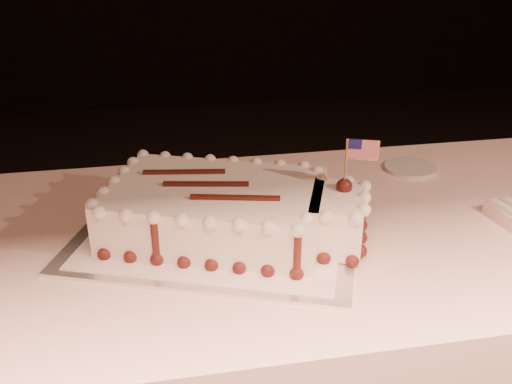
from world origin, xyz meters
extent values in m
cube|color=#FFD1C5|center=(0.00, 0.60, 0.38)|extent=(2.40, 0.80, 0.75)
cube|color=silver|center=(-0.33, 0.59, 0.75)|extent=(0.67, 0.59, 0.01)
cube|color=white|center=(-0.33, 0.59, 0.76)|extent=(0.60, 0.53, 0.00)
cube|color=white|center=(-0.33, 0.59, 0.81)|extent=(0.49, 0.41, 0.10)
cube|color=white|center=(-0.11, 0.51, 0.81)|extent=(0.15, 0.18, 0.10)
sphere|color=#571C15|center=(-0.55, 0.53, 0.77)|extent=(0.03, 0.03, 0.03)
sphere|color=#571C15|center=(-0.50, 0.51, 0.77)|extent=(0.03, 0.03, 0.03)
sphere|color=#571C15|center=(-0.45, 0.49, 0.77)|extent=(0.03, 0.03, 0.03)
sphere|color=#571C15|center=(-0.41, 0.47, 0.77)|extent=(0.03, 0.03, 0.03)
sphere|color=#571C15|center=(-0.36, 0.45, 0.77)|extent=(0.03, 0.03, 0.03)
sphere|color=#571C15|center=(-0.31, 0.44, 0.77)|extent=(0.03, 0.03, 0.03)
sphere|color=#571C15|center=(-0.26, 0.42, 0.77)|extent=(0.03, 0.03, 0.03)
sphere|color=#571C15|center=(-0.21, 0.40, 0.77)|extent=(0.03, 0.03, 0.03)
sphere|color=#571C15|center=(-0.19, 0.43, 0.77)|extent=(0.03, 0.03, 0.03)
sphere|color=#571C15|center=(-0.15, 0.44, 0.77)|extent=(0.03, 0.03, 0.03)
sphere|color=#571C15|center=(-0.10, 0.42, 0.77)|extent=(0.03, 0.03, 0.03)
sphere|color=#571C15|center=(-0.08, 0.45, 0.77)|extent=(0.03, 0.03, 0.03)
sphere|color=#571C15|center=(-0.06, 0.50, 0.77)|extent=(0.03, 0.03, 0.03)
sphere|color=#571C15|center=(-0.04, 0.55, 0.77)|extent=(0.03, 0.03, 0.03)
sphere|color=#571C15|center=(-0.07, 0.57, 0.77)|extent=(0.03, 0.03, 0.03)
sphere|color=#571C15|center=(-0.11, 0.59, 0.77)|extent=(0.03, 0.03, 0.03)
sphere|color=#571C15|center=(-0.11, 0.63, 0.77)|extent=(0.03, 0.03, 0.03)
sphere|color=#571C15|center=(-0.13, 0.66, 0.77)|extent=(0.03, 0.03, 0.03)
sphere|color=#571C15|center=(-0.18, 0.68, 0.77)|extent=(0.03, 0.03, 0.03)
sphere|color=#571C15|center=(-0.23, 0.70, 0.77)|extent=(0.03, 0.03, 0.03)
sphere|color=#571C15|center=(-0.28, 0.72, 0.77)|extent=(0.03, 0.03, 0.03)
sphere|color=#571C15|center=(-0.33, 0.74, 0.77)|extent=(0.03, 0.03, 0.03)
sphere|color=#571C15|center=(-0.37, 0.76, 0.77)|extent=(0.03, 0.03, 0.03)
sphere|color=#571C15|center=(-0.42, 0.77, 0.77)|extent=(0.03, 0.03, 0.03)
sphere|color=#571C15|center=(-0.47, 0.79, 0.77)|extent=(0.03, 0.03, 0.03)
sphere|color=#571C15|center=(-0.49, 0.75, 0.77)|extent=(0.03, 0.03, 0.03)
sphere|color=#571C15|center=(-0.51, 0.70, 0.77)|extent=(0.03, 0.03, 0.03)
sphere|color=#571C15|center=(-0.53, 0.66, 0.77)|extent=(0.03, 0.03, 0.03)
sphere|color=#571C15|center=(-0.55, 0.61, 0.77)|extent=(0.03, 0.03, 0.03)
sphere|color=#571C15|center=(-0.56, 0.56, 0.77)|extent=(0.03, 0.03, 0.03)
sphere|color=white|center=(-0.55, 0.53, 0.86)|extent=(0.03, 0.03, 0.03)
sphere|color=white|center=(-0.50, 0.51, 0.86)|extent=(0.03, 0.03, 0.03)
sphere|color=white|center=(-0.45, 0.49, 0.86)|extent=(0.03, 0.03, 0.03)
sphere|color=white|center=(-0.41, 0.47, 0.86)|extent=(0.03, 0.03, 0.03)
sphere|color=white|center=(-0.36, 0.45, 0.86)|extent=(0.03, 0.03, 0.03)
sphere|color=white|center=(-0.31, 0.44, 0.86)|extent=(0.03, 0.03, 0.03)
sphere|color=white|center=(-0.26, 0.42, 0.86)|extent=(0.03, 0.03, 0.03)
sphere|color=white|center=(-0.21, 0.40, 0.86)|extent=(0.03, 0.03, 0.03)
sphere|color=white|center=(-0.19, 0.43, 0.86)|extent=(0.03, 0.03, 0.03)
sphere|color=white|center=(-0.15, 0.44, 0.86)|extent=(0.03, 0.03, 0.03)
sphere|color=white|center=(-0.10, 0.42, 0.86)|extent=(0.03, 0.03, 0.03)
sphere|color=white|center=(-0.08, 0.45, 0.86)|extent=(0.03, 0.03, 0.03)
sphere|color=white|center=(-0.06, 0.50, 0.86)|extent=(0.03, 0.03, 0.03)
sphere|color=white|center=(-0.04, 0.55, 0.86)|extent=(0.03, 0.03, 0.03)
sphere|color=white|center=(-0.07, 0.57, 0.86)|extent=(0.03, 0.03, 0.03)
sphere|color=white|center=(-0.11, 0.59, 0.86)|extent=(0.03, 0.03, 0.03)
sphere|color=white|center=(-0.11, 0.63, 0.86)|extent=(0.03, 0.03, 0.03)
sphere|color=white|center=(-0.13, 0.66, 0.86)|extent=(0.03, 0.03, 0.03)
sphere|color=white|center=(-0.18, 0.68, 0.86)|extent=(0.03, 0.03, 0.03)
sphere|color=white|center=(-0.23, 0.70, 0.86)|extent=(0.03, 0.03, 0.03)
sphere|color=white|center=(-0.28, 0.72, 0.86)|extent=(0.03, 0.03, 0.03)
sphere|color=white|center=(-0.33, 0.74, 0.86)|extent=(0.03, 0.03, 0.03)
sphere|color=white|center=(-0.37, 0.76, 0.86)|extent=(0.03, 0.03, 0.03)
sphere|color=white|center=(-0.42, 0.77, 0.86)|extent=(0.03, 0.03, 0.03)
sphere|color=white|center=(-0.47, 0.79, 0.86)|extent=(0.03, 0.03, 0.03)
sphere|color=white|center=(-0.49, 0.75, 0.86)|extent=(0.03, 0.03, 0.03)
sphere|color=white|center=(-0.51, 0.70, 0.86)|extent=(0.03, 0.03, 0.03)
sphere|color=white|center=(-0.53, 0.66, 0.86)|extent=(0.03, 0.03, 0.03)
sphere|color=white|center=(-0.55, 0.61, 0.86)|extent=(0.03, 0.03, 0.03)
sphere|color=white|center=(-0.56, 0.56, 0.86)|extent=(0.03, 0.03, 0.03)
cylinder|color=#571C15|center=(-0.45, 0.49, 0.81)|extent=(0.01, 0.01, 0.09)
sphere|color=#571C15|center=(-0.45, 0.49, 0.77)|extent=(0.02, 0.02, 0.02)
cylinder|color=#571C15|center=(-0.21, 0.40, 0.81)|extent=(0.01, 0.01, 0.09)
sphere|color=#571C15|center=(-0.21, 0.40, 0.77)|extent=(0.02, 0.02, 0.02)
cylinder|color=#571C15|center=(-0.06, 0.50, 0.81)|extent=(0.01, 0.01, 0.09)
sphere|color=#571C15|center=(-0.06, 0.50, 0.77)|extent=(0.02, 0.02, 0.02)
cylinder|color=#571C15|center=(-0.13, 0.66, 0.81)|extent=(0.01, 0.01, 0.09)
sphere|color=#571C15|center=(-0.13, 0.66, 0.77)|extent=(0.02, 0.02, 0.02)
cylinder|color=#571C15|center=(-0.37, 0.76, 0.81)|extent=(0.01, 0.01, 0.09)
sphere|color=#571C15|center=(-0.37, 0.76, 0.77)|extent=(0.02, 0.02, 0.02)
cylinder|color=#571C15|center=(-0.53, 0.66, 0.81)|extent=(0.01, 0.01, 0.09)
sphere|color=#571C15|center=(-0.53, 0.66, 0.77)|extent=(0.02, 0.02, 0.02)
cube|color=#571C15|center=(-0.39, 0.67, 0.86)|extent=(0.17, 0.04, 0.01)
cube|color=#571C15|center=(-0.35, 0.60, 0.86)|extent=(0.17, 0.04, 0.01)
cube|color=#571C15|center=(-0.30, 0.53, 0.86)|extent=(0.17, 0.05, 0.01)
sphere|color=#571C15|center=(-0.09, 0.53, 0.87)|extent=(0.03, 0.03, 0.03)
cylinder|color=tan|center=(-0.09, 0.53, 0.90)|extent=(0.00, 0.00, 0.12)
cube|color=red|center=(-0.06, 0.52, 0.94)|extent=(0.05, 0.02, 0.04)
cube|color=navy|center=(-0.08, 0.53, 0.95)|extent=(0.02, 0.01, 0.02)
cube|color=silver|center=(0.27, 0.51, 0.78)|extent=(0.03, 0.13, 0.01)
cylinder|color=silver|center=(0.20, 0.83, 0.76)|extent=(0.13, 0.13, 0.01)
camera|label=1|loc=(-0.44, -0.42, 1.33)|focal=40.00mm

